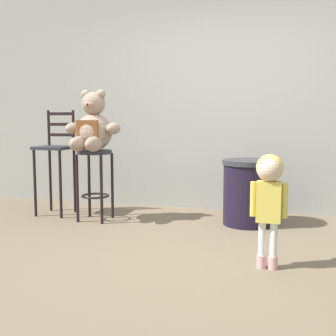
% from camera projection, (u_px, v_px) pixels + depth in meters
% --- Properties ---
extents(ground_plane, '(24.00, 24.00, 0.00)m').
position_uv_depth(ground_plane, '(185.00, 257.00, 3.60)').
color(ground_plane, brown).
extents(building_wall, '(6.98, 0.30, 3.60)m').
position_uv_depth(building_wall, '(227.00, 62.00, 5.37)').
color(building_wall, gray).
rests_on(building_wall, ground_plane).
extents(bar_stool_with_teddy, '(0.38, 0.38, 0.77)m').
position_uv_depth(bar_stool_with_teddy, '(95.00, 171.00, 4.83)').
color(bar_stool_with_teddy, '#25282F').
rests_on(bar_stool_with_teddy, ground_plane).
extents(teddy_bear, '(0.62, 0.55, 0.65)m').
position_uv_depth(teddy_bear, '(93.00, 128.00, 4.75)').
color(teddy_bear, gray).
rests_on(teddy_bear, bar_stool_with_teddy).
extents(child_walking, '(0.27, 0.22, 0.86)m').
position_uv_depth(child_walking, '(269.00, 186.00, 3.25)').
color(child_walking, '#D6999D').
rests_on(child_walking, ground_plane).
extents(trash_bin, '(0.57, 0.57, 0.69)m').
position_uv_depth(trash_bin, '(249.00, 192.00, 4.65)').
color(trash_bin, black).
rests_on(trash_bin, ground_plane).
extents(bar_chair_empty, '(0.39, 0.39, 1.21)m').
position_uv_depth(bar_chair_empty, '(56.00, 155.00, 5.13)').
color(bar_chair_empty, '#25282F').
rests_on(bar_chair_empty, ground_plane).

